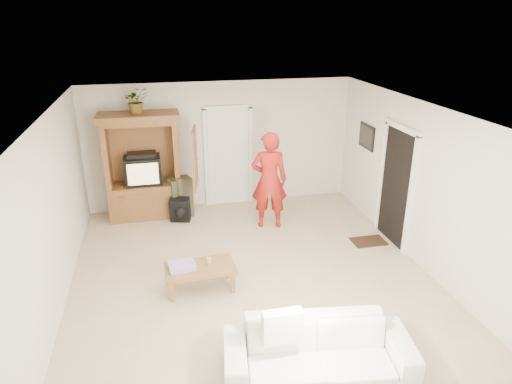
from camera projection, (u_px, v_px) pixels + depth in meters
The scene contains 19 objects.
floor at pixel (251, 274), 7.22m from camera, with size 6.00×6.00×0.00m, color tan.
ceiling at pixel (250, 111), 6.27m from camera, with size 6.00×6.00×0.00m, color white.
wall_back at pixel (221, 145), 9.47m from camera, with size 5.50×5.50×0.00m, color silver.
wall_front at pixel (322, 324), 4.02m from camera, with size 5.50×5.50×0.00m, color silver.
wall_left at pixel (53, 215), 6.19m from camera, with size 6.00×6.00×0.00m, color silver.
wall_right at pixel (418, 184), 7.31m from camera, with size 6.00×6.00×0.00m, color silver.
armoire at pixel (145, 173), 8.98m from camera, with size 1.82×1.14×2.10m.
door_back at pixel (228, 158), 9.57m from camera, with size 0.85×0.05×2.04m, color white.
doorway_right at pixel (396, 187), 7.95m from camera, with size 0.05×0.90×2.04m, color black.
framed_picture at pixel (367, 136), 8.92m from camera, with size 0.03×0.60×0.48m, color black.
doormat at pixel (369, 241), 8.23m from camera, with size 0.60×0.40×0.02m, color #382316.
plant at pixel (136, 101), 8.42m from camera, with size 0.44×0.38×0.49m, color #4C7238.
man at pixel (269, 180), 8.53m from camera, with size 0.68×0.45×1.87m, color #A51C16.
sofa at pixel (318, 351), 5.13m from camera, with size 2.12×0.83×0.62m, color silver.
coffee_table at pixel (200, 269), 6.73m from camera, with size 1.04×0.59×0.38m.
towel at pixel (182, 266), 6.64m from camera, with size 0.38×0.28×0.08m, color #FF54B4.
candle at pixel (209, 261), 6.76m from camera, with size 0.08×0.08×0.10m, color tan.
backpack_black at pixel (180, 210), 8.97m from camera, with size 0.38×0.23×0.47m, color black, non-canonical shape.
backpack_olive at pixel (181, 197), 9.15m from camera, with size 0.43×0.32×0.81m, color #47442B, non-canonical shape.
Camera 1 is at (-1.29, -6.10, 3.87)m, focal length 32.00 mm.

